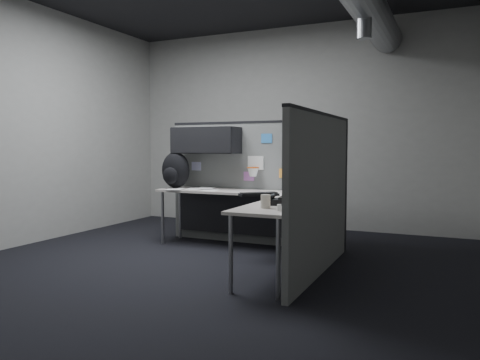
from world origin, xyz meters
The scene contains 12 objects.
room centered at (0.56, 0.00, 2.10)m, with size 5.62×5.62×3.22m.
partition_back centered at (-0.25, 1.23, 1.00)m, with size 2.44×0.42×1.63m.
partition_right centered at (1.10, 0.22, 0.82)m, with size 0.07×2.23×1.63m.
desk centered at (0.15, 0.70, 0.61)m, with size 2.31×2.11×0.73m.
monitor centered at (0.71, 0.98, 0.97)m, with size 0.54×0.54×0.46m.
keyboard centered at (0.30, 0.51, 0.75)m, with size 0.44×0.41×0.04m.
mouse centered at (0.71, 0.24, 0.75)m, with size 0.31×0.30×0.05m.
phone centered at (0.78, -0.19, 0.77)m, with size 0.22×0.23×0.10m.
bottles centered at (0.99, -0.56, 0.76)m, with size 0.12×0.16×0.08m.
cup centered at (0.76, -0.47, 0.79)m, with size 0.09×0.09×0.12m, color beige.
papers centered at (-0.74, 0.91, 0.74)m, with size 0.75×0.57×0.01m.
backpack centered at (-1.11, 0.96, 0.97)m, with size 0.46×0.44×0.49m.
Camera 1 is at (2.30, -4.42, 1.28)m, focal length 35.00 mm.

